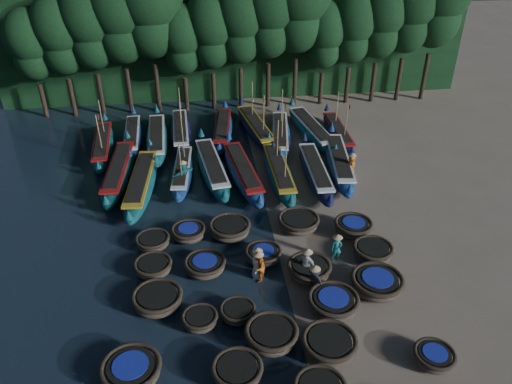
{
  "coord_description": "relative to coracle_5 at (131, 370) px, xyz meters",
  "views": [
    {
      "loc": [
        -3.71,
        -20.05,
        16.47
      ],
      "look_at": [
        -0.64,
        4.09,
        1.3
      ],
      "focal_mm": 35.0,
      "sensor_mm": 36.0,
      "label": 1
    }
  ],
  "objects": [
    {
      "name": "coracle_9",
      "position": [
        11.92,
        -0.79,
        -0.09
      ],
      "size": [
        1.71,
        1.71,
        0.64
      ],
      "rotation": [
        0.0,
        0.0,
        -0.09
      ],
      "color": "brown",
      "rests_on": "ground"
    },
    {
      "name": "coracle_21",
      "position": [
        2.3,
        8.74,
        -0.03
      ],
      "size": [
        2.27,
        2.27,
        0.74
      ],
      "rotation": [
        0.0,
        0.0,
        -0.41
      ],
      "color": "brown",
      "rests_on": "ground"
    },
    {
      "name": "fisherman_6",
      "position": [
        12.84,
        13.98,
        0.48
      ],
      "size": [
        0.65,
        0.91,
        1.95
      ],
      "rotation": [
        0.0,
        0.0,
        4.6
      ],
      "color": "#BF6119",
      "rests_on": "ground"
    },
    {
      "name": "fisherman_3",
      "position": [
        8.05,
        3.76,
        0.37
      ],
      "size": [
        1.08,
        1.15,
        1.76
      ],
      "rotation": [
        0.0,
        0.0,
        5.38
      ],
      "color": "black",
      "rests_on": "ground"
    },
    {
      "name": "long_boat_5",
      "position": [
        5.86,
        14.68,
        0.15
      ],
      "size": [
        2.71,
        8.9,
        1.58
      ],
      "rotation": [
        0.0,
        0.0,
        0.13
      ],
      "color": "navy",
      "rests_on": "ground"
    },
    {
      "name": "long_boat_16",
      "position": [
        11.64,
        20.37,
        0.15
      ],
      "size": [
        2.97,
        8.98,
        1.6
      ],
      "rotation": [
        0.0,
        0.0,
        0.16
      ],
      "color": "#0F5A55",
      "rests_on": "ground"
    },
    {
      "name": "tree_5",
      "position": [
        2.39,
        26.88,
        5.52
      ],
      "size": [
        3.68,
        3.68,
        8.68
      ],
      "color": "black",
      "rests_on": "ground"
    },
    {
      "name": "fisherman_2",
      "position": [
        5.61,
        4.98,
        0.43
      ],
      "size": [
        0.9,
        0.99,
        1.86
      ],
      "rotation": [
        0.0,
        0.0,
        4.29
      ],
      "color": "#BF6119",
      "rests_on": "ground"
    },
    {
      "name": "foliage_wall",
      "position": [
        6.89,
        30.38,
        4.55
      ],
      "size": [
        40.0,
        3.0,
        10.0
      ],
      "primitive_type": "cube",
      "color": "black",
      "rests_on": "ground"
    },
    {
      "name": "long_boat_3",
      "position": [
        1.99,
        15.37,
        0.05
      ],
      "size": [
        1.87,
        7.48,
        3.18
      ],
      "rotation": [
        0.0,
        0.0,
        -0.08
      ],
      "color": "navy",
      "rests_on": "ground"
    },
    {
      "name": "long_boat_11",
      "position": [
        0.17,
        20.34,
        0.14
      ],
      "size": [
        1.84,
        8.82,
        1.55
      ],
      "rotation": [
        0.0,
        0.0,
        0.03
      ],
      "color": "#0F5A55",
      "rests_on": "ground"
    },
    {
      "name": "coracle_20",
      "position": [
        0.42,
        8.27,
        -0.08
      ],
      "size": [
        2.1,
        2.1,
        0.65
      ],
      "rotation": [
        0.0,
        0.0,
        -0.28
      ],
      "color": "brown",
      "rests_on": "ground"
    },
    {
      "name": "coracle_18",
      "position": [
        8.07,
        4.88,
        0.03
      ],
      "size": [
        2.19,
        2.19,
        0.84
      ],
      "rotation": [
        0.0,
        0.0,
        0.05
      ],
      "color": "brown",
      "rests_on": "ground"
    },
    {
      "name": "long_boat_4",
      "position": [
        3.92,
        15.51,
        0.14
      ],
      "size": [
        2.66,
        8.81,
        1.56
      ],
      "rotation": [
        0.0,
        0.0,
        0.13
      ],
      "color": "#0F5A55",
      "rests_on": "ground"
    },
    {
      "name": "ground",
      "position": [
        6.89,
        6.88,
        -0.45
      ],
      "size": [
        120.0,
        120.0,
        0.0
      ],
      "primitive_type": "plane",
      "color": "#7E6D5C",
      "rests_on": "ground"
    },
    {
      "name": "fisherman_4",
      "position": [
        7.93,
        4.87,
        0.44
      ],
      "size": [
        0.99,
        0.95,
        1.85
      ],
      "rotation": [
        0.0,
        0.0,
        2.41
      ],
      "color": "silver",
      "rests_on": "ground"
    },
    {
      "name": "tree_8",
      "position": [
        9.29,
        26.88,
        7.54
      ],
      "size": [
        4.92,
        4.92,
        11.6
      ],
      "color": "black",
      "rests_on": "ground"
    },
    {
      "name": "coracle_15",
      "position": [
        0.54,
        6.14,
        -0.05
      ],
      "size": [
        2.01,
        2.01,
        0.71
      ],
      "rotation": [
        0.0,
        0.0,
        -0.16
      ],
      "color": "brown",
      "rests_on": "ground"
    },
    {
      "name": "long_boat_15",
      "position": [
        9.18,
        19.87,
        0.13
      ],
      "size": [
        2.79,
        8.5,
        3.65
      ],
      "rotation": [
        0.0,
        0.0,
        -0.16
      ],
      "color": "navy",
      "rests_on": "ground"
    },
    {
      "name": "tree_1",
      "position": [
        -6.81,
        26.88,
        6.19
      ],
      "size": [
        4.09,
        4.09,
        9.65
      ],
      "color": "black",
      "rests_on": "ground"
    },
    {
      "name": "long_boat_10",
      "position": [
        -1.66,
        21.08,
        0.07
      ],
      "size": [
        1.7,
        7.8,
        1.37
      ],
      "rotation": [
        0.0,
        0.0,
        0.04
      ],
      "color": "navy",
      "rests_on": "ground"
    },
    {
      "name": "coracle_6",
      "position": [
        4.05,
        -0.55,
        -0.01
      ],
      "size": [
        2.23,
        2.23,
        0.78
      ],
      "rotation": [
        0.0,
        0.0,
        0.21
      ],
      "color": "brown",
      "rests_on": "ground"
    },
    {
      "name": "tree_13",
      "position": [
        20.79,
        26.88,
        7.54
      ],
      "size": [
        4.92,
        4.92,
        11.6
      ],
      "color": "black",
      "rests_on": "ground"
    },
    {
      "name": "long_boat_13",
      "position": [
        5.04,
        21.39,
        0.08
      ],
      "size": [
        2.38,
        7.98,
        1.42
      ],
      "rotation": [
        0.0,
        0.0,
        -0.13
      ],
      "color": "navy",
      "rests_on": "ground"
    },
    {
      "name": "coracle_23",
      "position": [
        8.37,
        8.91,
        -0.02
      ],
      "size": [
        2.33,
        2.33,
        0.77
      ],
      "rotation": [
        0.0,
        0.0,
        0.04
      ],
      "color": "brown",
      "rests_on": "ground"
    },
    {
      "name": "coracle_5",
      "position": [
        0.0,
        0.0,
        0.0
      ],
      "size": [
        2.4,
        2.4,
        0.79
      ],
      "rotation": [
        0.0,
        0.0,
        0.01
      ],
      "color": "brown",
      "rests_on": "ground"
    },
    {
      "name": "long_boat_12",
      "position": [
        1.88,
        21.43,
        0.11
      ],
      "size": [
        1.67,
        8.36,
        3.55
      ],
      "rotation": [
        0.0,
        0.0,
        0.03
      ],
      "color": "#0D1333",
      "rests_on": "ground"
    },
    {
      "name": "coracle_11",
      "position": [
        2.71,
        2.4,
        -0.09
      ],
      "size": [
        1.61,
        1.61,
        0.64
      ],
      "rotation": [
        0.0,
        0.0,
        -0.03
      ],
      "color": "brown",
      "rests_on": "ground"
    },
    {
      "name": "fisherman_0",
      "position": [
        5.58,
        5.21,
        0.45
      ],
      "size": [
        0.63,
        0.88,
        1.89
      ],
      "rotation": [
        0.0,
        0.0,
        4.6
      ],
      "color": "silver",
      "rests_on": "ground"
    },
    {
      "name": "tree_3",
      "position": [
        -2.21,
        26.88,
        7.54
      ],
      "size": [
        4.92,
        4.92,
        11.6
      ],
      "color": "black",
      "rests_on": "ground"
    },
    {
      "name": "long_boat_9",
      "position": [
        -3.63,
        19.77,
        0.11
      ],
      "size": [
        2.05,
        8.28,
        3.53
      ],
      "rotation": [
        0.0,
        0.0,
        0.07
      ],
      "color": "#0F5A55",
      "rests_on": "ground"
    },
    {
      "name": "coracle_12",
      "position": [
        4.38,
        2.65,
        -0.09
      ],
      "size": [
        1.89,
        1.89,
        0.64
      ],
      "rotation": [
        0.0,
        0.0,
        0.31
      ],
      "color": "brown",
      "rests_on": "ground"
    },
    {
      "name": "tree_4",
      "position": [
        0.09,
        26.88,
        8.22
      ],
      "size": [
        5.34,
        5.34,
        12.58
      ],
      "color": "black",
      "rests_on": "ground"
    },
    {
      "name": "coracle_16",
      "position": [
        3.08,
        5.93,
        -0.03
      ],
      "size": [
        2.33,
        2.33,
        0.73
      ],
      "rotation": [
        0.0,
        0.0,
        -0.23
      ],
      "color": "brown",
      "rests_on": "ground"
    },
    {
      "name": "tree_10",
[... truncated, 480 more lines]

